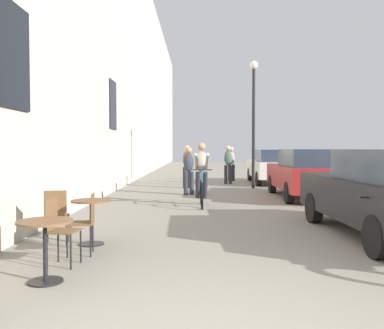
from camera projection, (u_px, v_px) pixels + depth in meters
building_facade_left at (118, 44)px, 16.88m from camera, size 0.54×68.00×11.52m
cafe_table_near at (45, 238)px, 4.80m from camera, size 0.64×0.64×0.72m
cafe_chair_near_toward_street at (59, 227)px, 5.50m from camera, size 0.42×0.42×0.89m
cafe_table_mid at (91, 212)px, 6.69m from camera, size 0.64×0.64×0.72m
cafe_chair_mid_toward_street at (56, 213)px, 6.62m from camera, size 0.45×0.45×0.89m
cafe_chair_mid_toward_wall at (86, 219)px, 6.07m from camera, size 0.43×0.43×0.89m
cyclist_on_bicycle at (202, 176)px, 11.23m from camera, size 0.52×1.76×1.74m
pedestrian_near at (189, 168)px, 13.81m from camera, size 0.38×0.29×1.59m
pedestrian_mid at (187, 164)px, 16.24m from camera, size 0.38×0.30×1.66m
pedestrian_far at (228, 162)px, 18.04m from camera, size 0.35×0.26×1.66m
pedestrian_furthest at (231, 162)px, 19.67m from camera, size 0.37×0.29×1.61m
street_lamp at (254, 108)px, 16.02m from camera, size 0.32×0.32×4.90m
parked_car_second at (307, 173)px, 12.89m from camera, size 1.86×4.30×1.52m
parked_car_third at (272, 166)px, 18.28m from camera, size 1.79×4.20×1.49m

